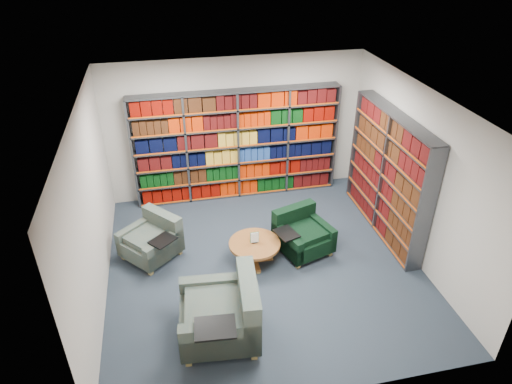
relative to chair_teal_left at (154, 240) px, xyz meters
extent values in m
cube|color=#1C2731|center=(1.74, -0.66, -0.30)|extent=(5.00, 5.00, 0.01)
cube|color=white|center=(1.74, -0.66, 2.51)|extent=(5.00, 5.00, 0.01)
cube|color=#B5AEA5|center=(1.74, 1.84, 1.11)|extent=(5.00, 0.01, 2.80)
cube|color=#B5AEA5|center=(1.74, -3.17, 1.11)|extent=(5.00, 0.01, 2.80)
cube|color=#B5AEA5|center=(-0.77, -0.66, 1.11)|extent=(0.01, 5.00, 2.80)
cube|color=#B5AEA5|center=(4.24, -0.66, 1.11)|extent=(0.01, 5.00, 2.80)
cube|color=#47494F|center=(1.74, 1.68, 0.81)|extent=(4.00, 0.28, 2.20)
cube|color=silver|center=(1.74, 1.81, 0.81)|extent=(4.00, 0.02, 2.20)
cube|color=#D84C0A|center=(1.74, 1.55, 0.81)|extent=(4.00, 0.01, 2.20)
cube|color=#670600|center=(1.74, 1.68, -0.12)|extent=(3.88, 0.21, 0.29)
cube|color=black|center=(1.74, 1.68, 0.25)|extent=(3.88, 0.21, 0.29)
cube|color=#3C0808|center=(1.74, 1.68, 0.62)|extent=(3.88, 0.21, 0.29)
cube|color=black|center=(1.74, 1.68, 0.98)|extent=(3.88, 0.21, 0.29)
cube|color=#331709|center=(1.74, 1.68, 1.35)|extent=(3.88, 0.21, 0.29)
cube|color=#670600|center=(1.74, 1.68, 1.72)|extent=(3.88, 0.21, 0.29)
cube|color=#47494F|center=(4.08, -0.06, 0.81)|extent=(0.28, 2.50, 2.20)
cube|color=silver|center=(4.21, -0.06, 0.81)|extent=(0.02, 2.50, 2.20)
cube|color=#D84C0A|center=(3.95, -0.06, 0.81)|extent=(0.02, 2.50, 2.20)
cube|color=#3C0808|center=(4.08, -0.06, -0.12)|extent=(0.21, 2.38, 0.29)
cube|color=#3C0808|center=(4.08, -0.06, 0.25)|extent=(0.21, 2.38, 0.29)
cube|color=#3C0808|center=(4.08, -0.06, 0.62)|extent=(0.21, 2.38, 0.29)
cube|color=#331709|center=(4.08, -0.06, 0.98)|extent=(0.21, 2.38, 0.29)
cube|color=#331709|center=(4.08, -0.06, 1.35)|extent=(0.21, 2.38, 0.29)
cube|color=#3C0808|center=(4.08, -0.06, 1.72)|extent=(0.21, 2.38, 0.29)
cube|color=#032332|center=(-0.06, -0.05, -0.06)|extent=(1.13, 1.13, 0.28)
cube|color=#032332|center=(0.17, 0.16, 0.11)|extent=(0.66, 0.72, 0.64)
cube|color=#032332|center=(-0.28, 0.21, 0.01)|extent=(0.68, 0.62, 0.43)
cube|color=#032332|center=(0.16, -0.30, 0.01)|extent=(0.68, 0.62, 0.43)
cube|color=black|center=(0.16, -0.37, 0.24)|extent=(0.49, 0.48, 0.02)
cube|color=olive|center=(-0.52, -0.02, -0.25)|extent=(0.09, 0.09, 0.09)
cube|color=olive|center=(-0.09, -0.51, -0.25)|extent=(0.09, 0.09, 0.09)
cube|color=olive|center=(-0.03, 0.41, -0.25)|extent=(0.09, 0.09, 0.09)
cube|color=olive|center=(0.40, -0.08, -0.25)|extent=(0.09, 0.09, 0.09)
cube|color=black|center=(2.48, -0.44, -0.06)|extent=(1.01, 1.01, 0.28)
cube|color=black|center=(2.39, -0.14, 0.12)|extent=(0.82, 0.42, 0.64)
cube|color=black|center=(2.16, -0.54, 0.01)|extent=(0.37, 0.80, 0.43)
cube|color=black|center=(2.80, -0.33, 0.01)|extent=(0.37, 0.80, 0.43)
cube|color=black|center=(2.13, -0.60, 0.24)|extent=(0.41, 0.47, 0.02)
cube|color=olive|center=(2.27, -0.85, -0.25)|extent=(0.08, 0.08, 0.09)
cube|color=olive|center=(2.90, -0.65, -0.25)|extent=(0.08, 0.08, 0.09)
cube|color=olive|center=(2.07, -0.23, -0.25)|extent=(0.08, 0.08, 0.09)
cube|color=olive|center=(2.69, -0.02, -0.25)|extent=(0.08, 0.08, 0.09)
cube|color=#032332|center=(0.81, -2.00, 0.00)|extent=(1.12, 1.12, 0.37)
cube|color=#032332|center=(1.21, -2.03, 0.23)|extent=(0.32, 1.04, 0.82)
cube|color=#032332|center=(0.85, -1.56, 0.09)|extent=(1.04, 0.25, 0.55)
cube|color=#032332|center=(0.78, -2.43, 0.09)|extent=(1.04, 0.25, 0.55)
cube|color=black|center=(0.71, -2.48, 0.39)|extent=(0.53, 0.43, 0.03)
cube|color=olive|center=(0.43, -1.54, -0.24)|extent=(0.09, 0.09, 0.11)
cube|color=olive|center=(0.36, -2.38, -0.24)|extent=(0.09, 0.09, 0.11)
cube|color=olive|center=(1.27, -1.61, -0.24)|extent=(0.09, 0.09, 0.11)
cube|color=olive|center=(1.20, -2.46, -0.24)|extent=(0.09, 0.09, 0.11)
cylinder|color=olive|center=(1.61, -0.56, 0.08)|extent=(0.84, 0.84, 0.05)
cylinder|color=olive|center=(1.61, -0.56, -0.11)|extent=(0.11, 0.11, 0.34)
cube|color=olive|center=(1.61, -0.56, -0.26)|extent=(0.61, 0.07, 0.06)
cube|color=olive|center=(1.61, -0.56, -0.26)|extent=(0.07, 0.61, 0.06)
cube|color=black|center=(1.61, -0.56, 0.11)|extent=(0.09, 0.05, 0.01)
cube|color=white|center=(1.61, -0.56, 0.21)|extent=(0.13, 0.01, 0.19)
cube|color=#145926|center=(1.61, -0.55, 0.21)|extent=(0.15, 0.00, 0.20)
camera|label=1|loc=(0.38, -6.37, 4.61)|focal=32.00mm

